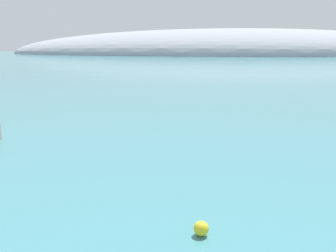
{
  "coord_description": "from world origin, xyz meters",
  "views": [
    {
      "loc": [
        3.46,
        -3.43,
        8.67
      ],
      "look_at": [
        0.5,
        28.0,
        2.05
      ],
      "focal_mm": 44.12,
      "sensor_mm": 36.0,
      "label": 1
    }
  ],
  "objects": [
    {
      "name": "distant_ridge",
      "position": [
        21.12,
        256.83,
        0.0
      ],
      "size": [
        282.5,
        86.08,
        30.88
      ],
      "primitive_type": "ellipsoid",
      "color": "#999EA8",
      "rests_on": "ground"
    },
    {
      "name": "mooring_buoy_yellow",
      "position": [
        3.34,
        13.83,
        0.35
      ],
      "size": [
        0.7,
        0.7,
        0.7
      ],
      "primitive_type": "sphere",
      "color": "yellow",
      "rests_on": "water"
    }
  ]
}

